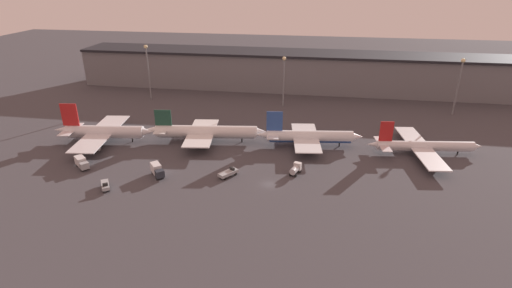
{
  "coord_description": "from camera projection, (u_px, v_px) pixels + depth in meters",
  "views": [
    {
      "loc": [
        13.21,
        -104.93,
        59.52
      ],
      "look_at": [
        -6.58,
        15.87,
        6.0
      ],
      "focal_mm": 28.0,
      "sensor_mm": 36.0,
      "label": 1
    }
  ],
  "objects": [
    {
      "name": "ground",
      "position": [
        269.0,
        184.0,
        120.68
      ],
      "size": [
        600.0,
        600.0,
        0.0
      ],
      "primitive_type": "plane",
      "color": "#423F44"
    },
    {
      "name": "terminal_building",
      "position": [
        296.0,
        71.0,
        213.38
      ],
      "size": [
        232.3,
        24.28,
        19.92
      ],
      "color": "slate",
      "rests_on": "ground"
    },
    {
      "name": "lamp_post_2",
      "position": [
        459.0,
        80.0,
        172.64
      ],
      "size": [
        1.8,
        1.8,
        25.11
      ],
      "color": "slate",
      "rests_on": "ground"
    },
    {
      "name": "service_vehicle_3",
      "position": [
        296.0,
        169.0,
        126.16
      ],
      "size": [
        3.68,
        5.45,
        3.25
      ],
      "rotation": [
        0.0,
        0.0,
        1.24
      ],
      "color": "white",
      "rests_on": "ground"
    },
    {
      "name": "airplane_0",
      "position": [
        103.0,
        132.0,
        149.16
      ],
      "size": [
        37.83,
        37.94,
        14.84
      ],
      "rotation": [
        0.0,
        0.0,
        0.13
      ],
      "color": "silver",
      "rests_on": "ground"
    },
    {
      "name": "service_vehicle_2",
      "position": [
        157.0,
        170.0,
        124.92
      ],
      "size": [
        6.23,
        6.79,
        3.77
      ],
      "rotation": [
        0.0,
        0.0,
        -0.88
      ],
      "color": "#282D38",
      "rests_on": "ground"
    },
    {
      "name": "service_vehicle_4",
      "position": [
        105.0,
        185.0,
        117.78
      ],
      "size": [
        4.9,
        6.01,
        2.51
      ],
      "rotation": [
        0.0,
        0.0,
        -1.0
      ],
      "color": "#9EA3A8",
      "rests_on": "ground"
    },
    {
      "name": "lamp_post_0",
      "position": [
        148.0,
        66.0,
        193.38
      ],
      "size": [
        1.8,
        1.8,
        26.88
      ],
      "color": "slate",
      "rests_on": "ground"
    },
    {
      "name": "airplane_1",
      "position": [
        205.0,
        132.0,
        149.12
      ],
      "size": [
        46.78,
        28.8,
        12.44
      ],
      "rotation": [
        0.0,
        0.0,
        0.13
      ],
      "color": "white",
      "rests_on": "ground"
    },
    {
      "name": "service_vehicle_0",
      "position": [
        228.0,
        173.0,
        124.93
      ],
      "size": [
        5.96,
        6.82,
        2.53
      ],
      "rotation": [
        0.0,
        0.0,
        0.93
      ],
      "color": "#9EA3A8",
      "rests_on": "ground"
    },
    {
      "name": "airplane_2",
      "position": [
        309.0,
        137.0,
        145.45
      ],
      "size": [
        39.47,
        28.59,
        13.18
      ],
      "rotation": [
        0.0,
        0.0,
        0.13
      ],
      "color": "white",
      "rests_on": "ground"
    },
    {
      "name": "lamp_post_1",
      "position": [
        284.0,
        75.0,
        184.31
      ],
      "size": [
        1.8,
        1.8,
        23.45
      ],
      "color": "slate",
      "rests_on": "ground"
    },
    {
      "name": "airplane_3",
      "position": [
        423.0,
        146.0,
        139.53
      ],
      "size": [
        40.17,
        38.03,
        11.93
      ],
      "rotation": [
        0.0,
        0.0,
        0.13
      ],
      "color": "silver",
      "rests_on": "ground"
    },
    {
      "name": "service_vehicle_1",
      "position": [
        82.0,
        162.0,
        130.06
      ],
      "size": [
        6.91,
        6.43,
        3.51
      ],
      "rotation": [
        0.0,
        0.0,
        -0.71
      ],
      "color": "#9EA3A8",
      "rests_on": "ground"
    }
  ]
}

